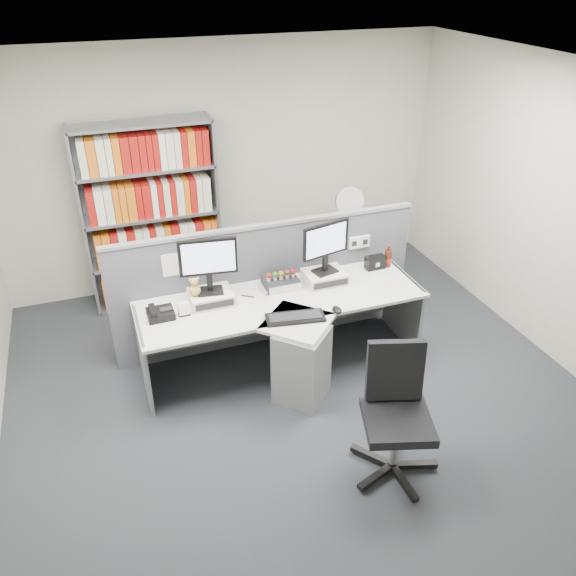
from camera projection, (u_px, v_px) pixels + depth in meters
name	position (u px, v px, depth m)	size (l,w,h in m)	color
ground	(314.00, 417.00, 4.94)	(5.50, 5.50, 0.00)	#2F3338
room_shell	(320.00, 224.00, 4.04)	(5.04, 5.54, 2.72)	beige
partition	(268.00, 283.00, 5.63)	(3.00, 0.08, 1.27)	#555760
desk	(290.00, 336.00, 5.20)	(2.60, 1.20, 0.72)	silver
monitor_riser_left	(211.00, 297.00, 5.17)	(0.38, 0.31, 0.10)	beige
monitor_riser_right	(325.00, 277.00, 5.49)	(0.38, 0.31, 0.10)	beige
monitor_left	(208.00, 261.00, 4.99)	(0.50, 0.19, 0.51)	black
monitor_right	(326.00, 244.00, 5.32)	(0.48, 0.20, 0.50)	black
desktop_pc	(281.00, 282.00, 5.42)	(0.31, 0.28, 0.08)	black
figurines	(281.00, 274.00, 5.36)	(0.29, 0.05, 0.09)	beige
keyboard	(295.00, 317.00, 4.94)	(0.53, 0.27, 0.03)	black
mouse	(337.00, 310.00, 5.03)	(0.08, 0.12, 0.05)	black
desk_phone	(160.00, 313.00, 4.96)	(0.23, 0.21, 0.10)	black
desk_calendar	(184.00, 310.00, 4.98)	(0.10, 0.08, 0.12)	black
plush_toy	(195.00, 288.00, 5.06)	(0.10, 0.10, 0.18)	gold
speaker	(375.00, 262.00, 5.71)	(0.19, 0.11, 0.13)	black
cola_bottle	(388.00, 258.00, 5.74)	(0.07, 0.07, 0.23)	#3F190A
shelving_unit	(152.00, 218.00, 6.18)	(1.41, 0.40, 2.00)	gray
filing_cabinet	(346.00, 258.00, 6.74)	(0.45, 0.61, 0.70)	gray
desk_fan	(349.00, 204.00, 6.40)	(0.30, 0.19, 0.52)	white
office_chair	(396.00, 409.00, 4.24)	(0.68, 0.67, 1.02)	silver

